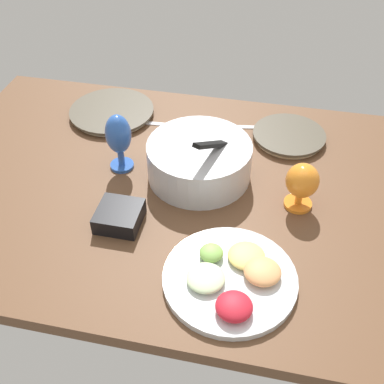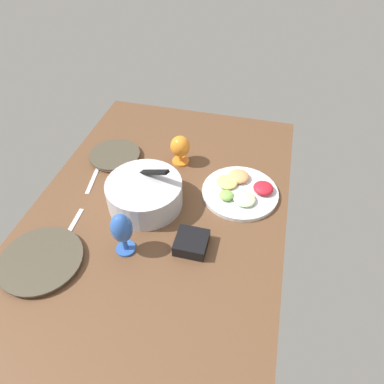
% 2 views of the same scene
% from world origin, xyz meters
% --- Properties ---
extents(ground_plane, '(1.60, 1.04, 0.04)m').
position_xyz_m(ground_plane, '(0.00, 0.00, -0.02)').
color(ground_plane, brown).
extents(dinner_plate_left, '(0.30, 0.30, 0.02)m').
position_xyz_m(dinner_plate_left, '(-0.33, 0.33, 0.01)').
color(dinner_plate_left, beige).
rests_on(dinner_plate_left, ground_plane).
extents(dinner_plate_right, '(0.24, 0.24, 0.02)m').
position_xyz_m(dinner_plate_right, '(0.30, 0.31, 0.01)').
color(dinner_plate_right, beige).
rests_on(dinner_plate_right, ground_plane).
extents(mixing_bowl, '(0.31, 0.31, 0.19)m').
position_xyz_m(mixing_bowl, '(0.04, 0.06, 0.06)').
color(mixing_bowl, silver).
rests_on(mixing_bowl, ground_plane).
extents(fruit_platter, '(0.33, 0.33, 0.05)m').
position_xyz_m(fruit_platter, '(0.20, -0.32, 0.02)').
color(fruit_platter, silver).
rests_on(fruit_platter, ground_plane).
extents(hurricane_glass_orange, '(0.09, 0.09, 0.14)m').
position_xyz_m(hurricane_glass_orange, '(0.34, -0.01, 0.09)').
color(hurricane_glass_orange, orange).
rests_on(hurricane_glass_orange, ground_plane).
extents(hurricane_glass_blue, '(0.08, 0.08, 0.19)m').
position_xyz_m(hurricane_glass_blue, '(-0.20, 0.05, 0.11)').
color(hurricane_glass_blue, '#2E5DB7').
rests_on(hurricane_glass_blue, ground_plane).
extents(square_bowl_black, '(0.12, 0.12, 0.05)m').
position_xyz_m(square_bowl_black, '(-0.13, -0.18, 0.03)').
color(square_bowl_black, black).
rests_on(square_bowl_black, ground_plane).
extents(fork_by_left_plate, '(0.18, 0.03, 0.01)m').
position_xyz_m(fork_by_left_plate, '(-0.15, 0.30, 0.00)').
color(fork_by_left_plate, silver).
rests_on(fork_by_left_plate, ground_plane).
extents(fork_by_right_plate, '(0.18, 0.05, 0.01)m').
position_xyz_m(fork_by_right_plate, '(0.12, 0.34, 0.00)').
color(fork_by_right_plate, silver).
rests_on(fork_by_right_plate, ground_plane).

